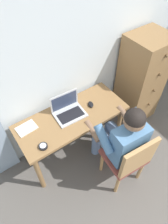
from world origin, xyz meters
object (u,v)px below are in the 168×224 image
desk (72,122)px  person_seated (120,137)px  dresser (140,81)px  notebook_pad (27,128)px  desk_clock (43,146)px  chair (129,159)px  laptop (68,110)px  computer_mouse (91,104)px

desk → person_seated: person_seated is taller
dresser → notebook_pad: 1.65m
dresser → person_seated: size_ratio=1.09×
desk → desk_clock: bearing=-158.6°
chair → notebook_pad: (-0.76, 0.82, 0.23)m
chair → person_seated: (0.01, 0.18, 0.18)m
dresser → laptop: bearing=179.1°
dresser → notebook_pad: dresser is taller
person_seated → desk_clock: bearing=155.7°
dresser → computer_mouse: bearing=-178.0°
laptop → notebook_pad: 0.49m
person_seated → notebook_pad: (-0.78, 0.64, 0.05)m
desk → dresser: (1.16, 0.04, 0.05)m
laptop → chair: bearing=-69.8°
dresser → person_seated: 1.03m
dresser → chair: (-0.89, -0.74, -0.16)m
desk → notebook_pad: notebook_pad is taller
dresser → computer_mouse: (-0.88, -0.03, 0.08)m
dresser → chair: bearing=-140.3°
computer_mouse → laptop: bearing=-166.6°
dresser → computer_mouse: 0.89m
desk → chair: size_ratio=1.44×
dresser → person_seated: bearing=-147.6°
desk → computer_mouse: size_ratio=12.85×
dresser → person_seated: (-0.87, -0.55, 0.02)m
chair → computer_mouse: 0.74m
person_seated → laptop: (-0.29, 0.57, 0.09)m
laptop → notebook_pad: (-0.49, 0.07, -0.05)m
chair → laptop: (-0.28, 0.75, 0.28)m
laptop → desk_clock: (-0.45, -0.24, -0.04)m
laptop → person_seated: bearing=-63.0°
computer_mouse → desk_clock: bearing=-142.0°
chair → person_seated: bearing=85.6°
notebook_pad → computer_mouse: bearing=-13.4°
dresser → laptop: size_ratio=3.73×
desk → notebook_pad: size_ratio=6.12×
laptop → notebook_pad: bearing=171.7°
laptop → desk_clock: size_ratio=3.92×
person_seated → laptop: 0.65m
laptop → desk_clock: bearing=-151.9°
dresser → desk: bearing=-177.8°
person_seated → computer_mouse: size_ratio=12.07×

